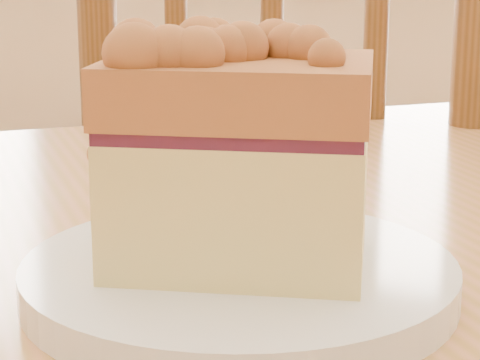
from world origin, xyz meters
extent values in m
cube|color=brown|center=(0.04, 0.72, 0.50)|extent=(0.61, 0.61, 0.04)
cylinder|color=brown|center=(0.13, 0.46, 0.75)|extent=(0.04, 0.04, 0.51)
cylinder|color=brown|center=(-0.21, 0.60, 0.75)|extent=(0.04, 0.04, 0.51)
cylinder|color=brown|center=(0.05, 0.49, 0.74)|extent=(0.02, 0.02, 0.44)
cylinder|color=brown|center=(-0.04, 0.53, 0.74)|extent=(0.02, 0.02, 0.44)
cylinder|color=brown|center=(-0.13, 0.56, 0.74)|extent=(0.02, 0.02, 0.44)
cylinder|color=white|center=(-0.06, 0.05, 0.76)|extent=(0.20, 0.20, 0.02)
cylinder|color=white|center=(-0.06, 0.05, 0.75)|extent=(0.13, 0.13, 0.01)
cube|color=#DAC07B|center=(-0.06, 0.05, 0.80)|extent=(0.12, 0.10, 0.06)
cube|color=#48142A|center=(-0.06, 0.05, 0.83)|extent=(0.12, 0.10, 0.01)
cube|color=#B26338|center=(-0.06, 0.05, 0.85)|extent=(0.12, 0.10, 0.03)
sphere|color=#B26338|center=(-0.03, 0.05, 0.86)|extent=(0.02, 0.02, 0.02)
sphere|color=#B26338|center=(-0.06, 0.06, 0.86)|extent=(0.01, 0.01, 0.01)
sphere|color=#B26338|center=(-0.03, 0.06, 0.86)|extent=(0.01, 0.01, 0.01)
sphere|color=#B26338|center=(-0.05, 0.05, 0.86)|extent=(0.02, 0.02, 0.02)
sphere|color=#B26338|center=(-0.11, 0.05, 0.86)|extent=(0.02, 0.02, 0.02)
sphere|color=#B26338|center=(-0.07, 0.04, 0.86)|extent=(0.03, 0.03, 0.03)
sphere|color=#B26338|center=(-0.08, 0.07, 0.86)|extent=(0.01, 0.01, 0.01)
sphere|color=#B26338|center=(-0.11, 0.04, 0.86)|extent=(0.02, 0.02, 0.02)
sphere|color=#B26338|center=(-0.10, 0.06, 0.86)|extent=(0.02, 0.02, 0.02)
sphere|color=#B26338|center=(-0.11, 0.02, 0.86)|extent=(0.02, 0.02, 0.02)
sphere|color=#B26338|center=(-0.04, 0.07, 0.86)|extent=(0.01, 0.01, 0.01)
sphere|color=#B26338|center=(-0.03, 0.01, 0.86)|extent=(0.02, 0.02, 0.02)
sphere|color=#B26338|center=(-0.11, 0.06, 0.86)|extent=(0.02, 0.02, 0.02)
sphere|color=#B26338|center=(-0.04, 0.06, 0.86)|extent=(0.02, 0.02, 0.02)
sphere|color=#B26338|center=(-0.06, 0.03, 0.86)|extent=(0.02, 0.02, 0.02)
sphere|color=#B26338|center=(-0.02, 0.03, 0.86)|extent=(0.02, 0.02, 0.02)
sphere|color=#B26338|center=(-0.10, 0.09, 0.86)|extent=(0.02, 0.02, 0.02)
sphere|color=#B26338|center=(-0.10, 0.05, 0.86)|extent=(0.02, 0.02, 0.02)
sphere|color=#B26338|center=(-0.05, 0.02, 0.86)|extent=(0.02, 0.02, 0.02)
sphere|color=#B26338|center=(-0.10, 0.06, 0.86)|extent=(0.02, 0.02, 0.02)
sphere|color=#B26338|center=(-0.12, 0.07, 0.84)|extent=(0.01, 0.01, 0.01)
sphere|color=#B26338|center=(-0.12, 0.04, 0.81)|extent=(0.02, 0.02, 0.02)
sphere|color=#B26338|center=(-0.12, 0.05, 0.83)|extent=(0.01, 0.01, 0.01)
sphere|color=#B26338|center=(-0.12, 0.05, 0.84)|extent=(0.02, 0.02, 0.02)
camera|label=1|loc=(-0.06, -0.35, 0.91)|focal=70.00mm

